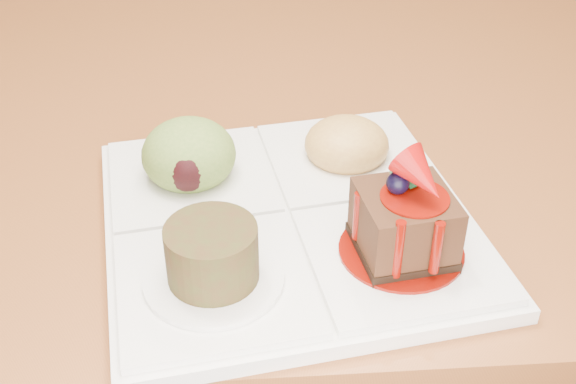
{
  "coord_description": "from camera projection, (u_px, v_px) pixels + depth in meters",
  "views": [
    {
      "loc": [
        -0.04,
        -1.2,
        1.1
      ],
      "look_at": [
        -0.01,
        -0.75,
        0.79
      ],
      "focal_mm": 45.0,
      "sensor_mm": 36.0,
      "label": 1
    }
  ],
  "objects": [
    {
      "name": "ground",
      "position": [
        267.0,
        286.0,
        1.61
      ],
      "size": [
        6.0,
        6.0,
        0.0
      ],
      "primitive_type": "plane",
      "color": "#4F3116"
    },
    {
      "name": "sampler_plate",
      "position": [
        284.0,
        203.0,
        0.56
      ],
      "size": [
        0.32,
        0.32,
        0.11
      ],
      "rotation": [
        0.0,
        0.0,
        0.16
      ],
      "color": "white",
      "rests_on": "dining_table"
    }
  ]
}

